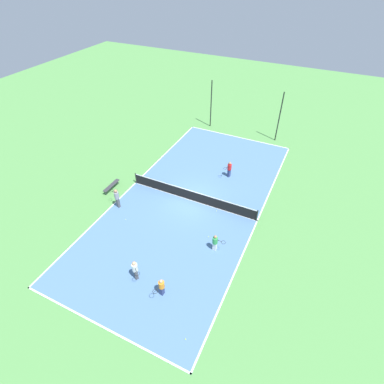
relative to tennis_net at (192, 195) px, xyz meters
The scene contains 15 objects.
ground_plane 0.55m from the tennis_net, ahead, with size 80.00×80.00×0.00m, color #518E47.
court_surface 0.54m from the tennis_net, ahead, with size 11.13×23.44×0.02m.
tennis_net is the anchor object (origin of this frame).
bench 7.03m from the tennis_net, 166.43° to the right, with size 0.36×1.91×0.45m.
player_baseline_gray 5.95m from the tennis_net, 146.86° to the right, with size 0.99×0.57×1.75m.
player_center_orange 8.75m from the tennis_net, 76.24° to the right, with size 0.41×0.96×1.38m.
player_far_white 8.24m from the tennis_net, 89.38° to the right, with size 0.92×0.86×1.60m.
player_coach_red 4.68m from the tennis_net, 70.29° to the left, with size 0.63×0.99×1.54m.
player_far_green 5.41m from the tennis_net, 47.67° to the right, with size 0.95×0.38×1.40m.
tennis_ball_near_net 5.57m from the tennis_net, 130.20° to the right, with size 0.07×0.07×0.07m, color #CCE033.
tennis_ball_right_alley 4.23m from the tennis_net, 48.23° to the right, with size 0.07×0.07×0.07m, color #CCE033.
tennis_ball_midcourt 11.29m from the tennis_net, 66.21° to the right, with size 0.07×0.07×0.07m, color #CCE033.
tennis_ball_far_baseline 2.39m from the tennis_net, ahead, with size 0.07×0.07×0.07m, color #CCE033.
fence_post_back_left 13.52m from the tennis_net, 106.47° to the left, with size 0.12×0.12×5.27m.
fence_post_back_right 13.52m from the tennis_net, 73.53° to the left, with size 0.12×0.12×5.27m.
Camera 1 is at (8.00, -16.73, 16.18)m, focal length 28.00 mm.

